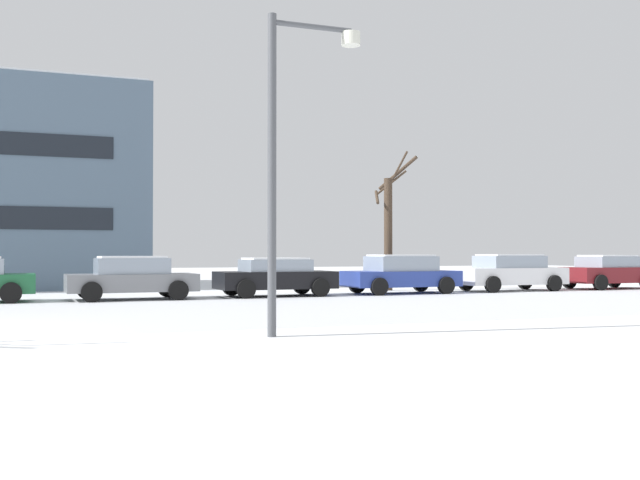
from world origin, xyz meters
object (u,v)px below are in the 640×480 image
(parked_car_white, at_px, (510,272))
(parked_car_gray, at_px, (132,277))
(parked_car_maroon, at_px, (607,272))
(parked_car_black, at_px, (275,276))
(street_lamp, at_px, (289,140))
(parked_car_blue, at_px, (401,274))

(parked_car_white, bearing_deg, parked_car_gray, -178.96)
(parked_car_maroon, bearing_deg, parked_car_black, -179.27)
(street_lamp, xyz_separation_m, parked_car_gray, (-1.51, 11.84, -2.87))
(parked_car_black, bearing_deg, parked_car_maroon, 0.73)
(parked_car_black, bearing_deg, parked_car_gray, -178.90)
(parked_car_black, relative_size, parked_car_blue, 0.97)
(parked_car_black, bearing_deg, parked_car_blue, 0.22)
(parked_car_blue, bearing_deg, parked_car_black, -179.78)
(street_lamp, distance_m, parked_car_black, 12.75)
(parked_car_maroon, bearing_deg, parked_car_blue, -179.01)
(parked_car_gray, distance_m, parked_car_black, 4.93)
(parked_car_gray, relative_size, parked_car_maroon, 1.07)
(parked_car_gray, bearing_deg, parked_car_white, 1.04)
(street_lamp, height_order, parked_car_maroon, street_lamp)
(parked_car_blue, xyz_separation_m, parked_car_maroon, (9.86, 0.17, -0.01))
(street_lamp, distance_m, parked_car_white, 18.20)
(street_lamp, height_order, parked_car_white, street_lamp)
(parked_car_blue, bearing_deg, street_lamp, -124.96)
(parked_car_blue, relative_size, parked_car_maroon, 1.11)
(parked_car_white, bearing_deg, street_lamp, -137.66)
(parked_car_blue, distance_m, parked_car_white, 4.93)
(parked_car_gray, xyz_separation_m, parked_car_black, (4.93, 0.09, -0.02))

